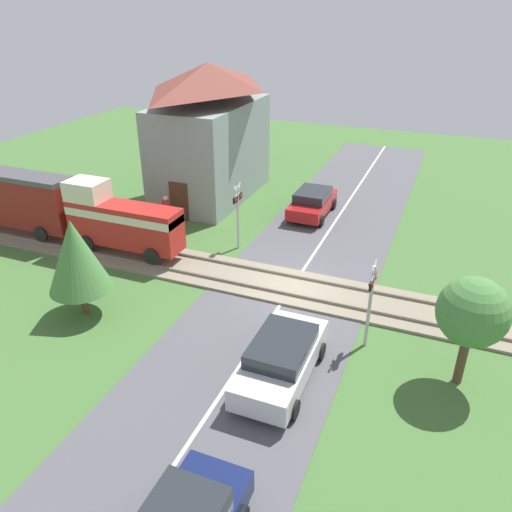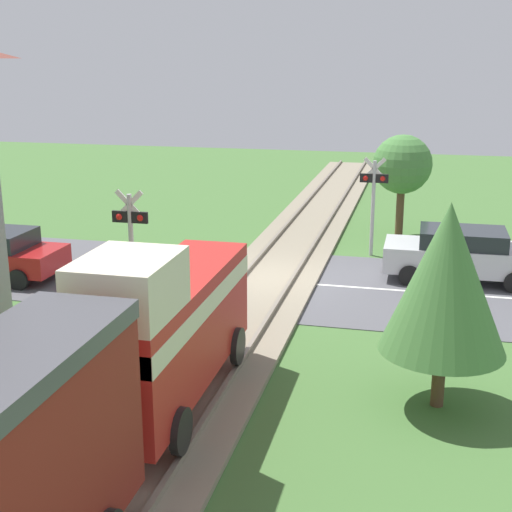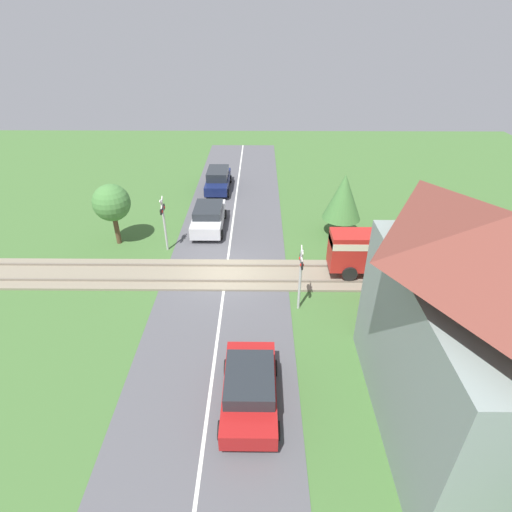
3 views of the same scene
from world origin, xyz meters
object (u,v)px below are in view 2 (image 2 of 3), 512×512
Objects in this scene: car_near_crossing at (461,253)px; crossing_signal_west_approach at (373,193)px; crossing_signal_east_approach at (131,237)px; train at (63,424)px.

crossing_signal_west_approach is (2.72, -2.12, 1.25)m from car_near_crossing.
car_near_crossing is 3.67m from crossing_signal_west_approach.
crossing_signal_west_approach and crossing_signal_east_approach have the same top height.
train is 15.76m from crossing_signal_west_approach.
crossing_signal_east_approach is (2.65, -8.42, 0.18)m from train.
crossing_signal_west_approach is at bearing -126.66° from crossing_signal_east_approach.
car_near_crossing is 1.36× the size of crossing_signal_west_approach.
train is at bearing 80.33° from crossing_signal_west_approach.
train reaches higher than crossing_signal_west_approach.
train is at bearing 68.20° from car_near_crossing.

